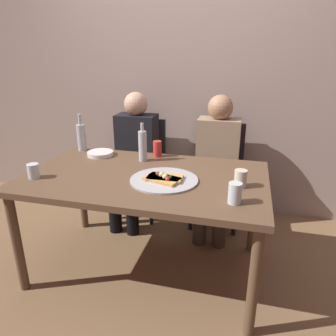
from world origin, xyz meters
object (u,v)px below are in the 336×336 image
object	(u,v)px
pizza_slice_extra	(163,179)
chair_right	(218,167)
pizza_tray	(164,180)
tumbler_near	(33,171)
beer_bottle	(81,137)
plate_stack	(100,153)
wine_glass	(240,178)
soda_can	(157,149)
guest_in_beanie	(217,159)
wine_bottle	(143,146)
pizza_slice_last	(164,177)
dining_table	(145,185)
chair_left	(140,161)
tumbler_far	(235,193)
guest_in_sweater	(134,153)

from	to	relation	value
pizza_slice_extra	chair_right	xyz separation A→B (m)	(0.25, 0.96, -0.24)
pizza_tray	tumbler_near	size ratio (longest dim) A/B	4.60
beer_bottle	plate_stack	distance (m)	0.25
wine_glass	soda_can	size ratio (longest dim) A/B	0.87
plate_stack	guest_in_beanie	world-z (taller)	guest_in_beanie
wine_bottle	pizza_slice_last	bearing A→B (deg)	-52.98
beer_bottle	pizza_tray	bearing A→B (deg)	-29.49
dining_table	chair_right	world-z (taller)	chair_right
pizza_slice_last	chair_left	distance (m)	1.09
pizza_slice_last	wine_glass	xyz separation A→B (m)	(0.46, 0.03, 0.03)
wine_bottle	beer_bottle	world-z (taller)	beer_bottle
wine_bottle	tumbler_far	xyz separation A→B (m)	(0.70, -0.54, -0.06)
pizza_tray	chair_left	xyz separation A→B (m)	(-0.50, 0.94, -0.23)
dining_table	guest_in_beanie	distance (m)	0.82
soda_can	guest_in_beanie	size ratio (longest dim) A/B	0.10
wine_bottle	chair_right	world-z (taller)	wine_bottle
beer_bottle	guest_in_sweater	distance (m)	0.50
soda_can	chair_right	bearing A→B (deg)	47.85
guest_in_sweater	chair_left	bearing A→B (deg)	-90.00
pizza_slice_extra	wine_bottle	size ratio (longest dim) A/B	0.87
wine_bottle	guest_in_beanie	world-z (taller)	guest_in_beanie
dining_table	tumbler_far	xyz separation A→B (m)	(0.59, -0.27, 0.13)
wine_bottle	guest_in_sweater	size ratio (longest dim) A/B	0.24
pizza_slice_extra	tumbler_near	distance (m)	0.83
wine_glass	dining_table	bearing A→B (deg)	176.35
tumbler_near	chair_right	bearing A→B (deg)	45.66
wine_glass	pizza_slice_last	bearing A→B (deg)	-176.52
plate_stack	chair_right	xyz separation A→B (m)	(0.87, 0.57, -0.24)
tumbler_far	guest_in_sweater	xyz separation A→B (m)	(-0.94, 0.99, -0.15)
pizza_slice_last	wine_bottle	size ratio (longest dim) A/B	0.78
pizza_tray	guest_in_beanie	bearing A→B (deg)	72.44
tumbler_far	soda_can	world-z (taller)	soda_can
chair_right	pizza_slice_extra	bearing A→B (deg)	75.43
beer_bottle	chair_right	world-z (taller)	beer_bottle
tumbler_far	guest_in_sweater	world-z (taller)	guest_in_sweater
pizza_slice_last	plate_stack	world-z (taller)	pizza_slice_last
tumbler_far	wine_glass	xyz separation A→B (m)	(0.02, 0.23, -0.01)
pizza_tray	soda_can	size ratio (longest dim) A/B	3.52
tumbler_near	tumbler_far	size ratio (longest dim) A/B	0.81
tumbler_near	guest_in_sweater	size ratio (longest dim) A/B	0.08
dining_table	chair_right	distance (m)	0.97
dining_table	pizza_slice_extra	distance (m)	0.20
wine_bottle	dining_table	bearing A→B (deg)	-68.74
plate_stack	pizza_tray	bearing A→B (deg)	-31.15
wine_glass	tumbler_near	bearing A→B (deg)	-171.80
soda_can	chair_left	xyz separation A→B (m)	(-0.32, 0.47, -0.28)
soda_can	guest_in_sweater	distance (m)	0.48
wine_bottle	wine_glass	world-z (taller)	wine_bottle
wine_glass	soda_can	world-z (taller)	soda_can
soda_can	guest_in_sweater	world-z (taller)	guest_in_sweater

